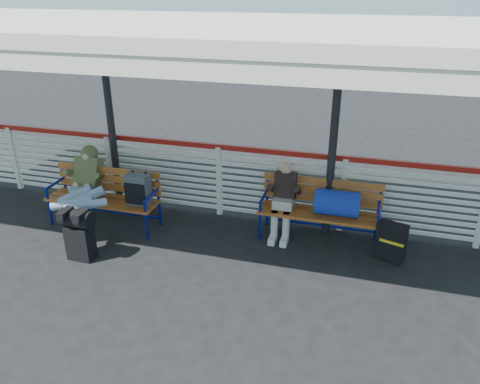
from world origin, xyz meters
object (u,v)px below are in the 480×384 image
(bench_right, at_px, (330,204))
(traveler_man, at_px, (82,193))
(luggage_stack, at_px, (79,233))
(suitcase_side, at_px, (391,242))
(companion_person, at_px, (283,199))
(bench_left, at_px, (116,191))

(bench_right, height_order, traveler_man, traveler_man)
(luggage_stack, height_order, traveler_man, traveler_man)
(suitcase_side, bearing_deg, companion_person, -172.44)
(suitcase_side, bearing_deg, traveler_man, -155.85)
(luggage_stack, distance_m, bench_left, 1.05)
(traveler_man, bearing_deg, suitcase_side, 6.06)
(luggage_stack, xyz_separation_m, bench_left, (0.03, 1.03, 0.19))
(luggage_stack, relative_size, traveler_man, 0.47)
(companion_person, xyz_separation_m, suitcase_side, (1.60, -0.30, -0.32))
(companion_person, bearing_deg, bench_left, -170.33)
(bench_left, bearing_deg, traveler_man, -137.71)
(suitcase_side, bearing_deg, luggage_stack, -146.37)
(bench_left, bearing_deg, bench_right, 7.64)
(luggage_stack, distance_m, traveler_man, 0.81)
(bench_right, distance_m, traveler_man, 3.73)
(traveler_man, bearing_deg, companion_person, 14.81)
(luggage_stack, bearing_deg, companion_person, 31.51)
(traveler_man, height_order, suitcase_side, traveler_man)
(bench_left, relative_size, companion_person, 1.57)
(bench_right, bearing_deg, bench_left, -172.36)
(traveler_man, xyz_separation_m, suitcase_side, (4.55, 0.48, -0.40))
(traveler_man, relative_size, companion_person, 1.43)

